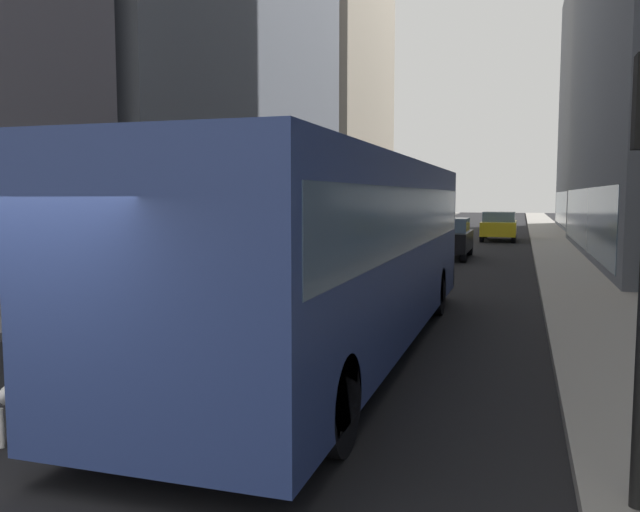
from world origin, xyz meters
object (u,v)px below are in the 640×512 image
Objects in this scene: car_black_suv at (448,238)px; dalmatian_dog at (26,390)px; car_silver_sedan at (349,237)px; transit_bus at (339,241)px; car_yellow_taxi at (499,226)px; car_white_van at (438,222)px.

car_black_suv is 4.08× the size of dalmatian_dog.
car_black_suv is at bearing 6.45° from car_silver_sedan.
transit_bus is 11.98× the size of dalmatian_dog.
car_yellow_taxi is (1.60, 27.33, -0.95)m from transit_bus.
transit_bus is at bearing 66.94° from dalmatian_dog.
car_white_van is at bearing 90.60° from dalmatian_dog.
car_yellow_taxi is 1.10× the size of car_white_van.
car_white_van is at bearing 84.55° from car_silver_sedan.
dalmatian_dog is (-3.61, -32.05, -0.31)m from car_yellow_taxi.
car_yellow_taxi is at bearing -51.91° from car_white_van.
car_yellow_taxi is 1.05× the size of car_silver_sedan.
transit_bus is at bearing -75.69° from car_silver_sedan.
car_silver_sedan is at bearing -115.66° from car_yellow_taxi.
transit_bus is 2.89× the size of car_white_van.
car_silver_sedan is 4.34× the size of dalmatian_dog.
car_yellow_taxi is at bearing 83.58° from dalmatian_dog.
dalmatian_dog is (1.99, -20.40, -0.31)m from car_silver_sedan.
car_silver_sedan is (-5.60, -11.66, -0.00)m from car_yellow_taxi.
transit_bus reaches higher than car_white_van.
car_white_van is (-4.00, 5.10, -0.00)m from car_yellow_taxi.
transit_bus is 27.40m from car_yellow_taxi.
car_black_suv is at bearing 90.00° from transit_bus.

